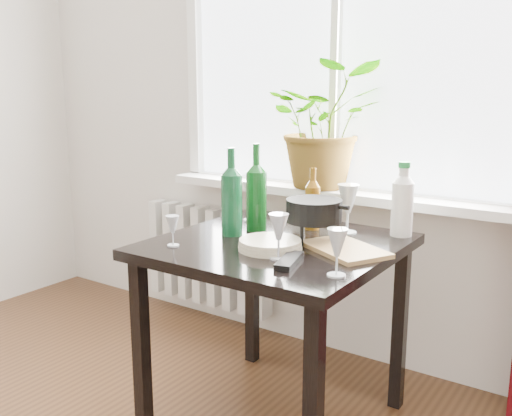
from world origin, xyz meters
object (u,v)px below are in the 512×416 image
Objects in this scene: tv_remote at (289,261)px; wine_bottle_left at (232,191)px; wineglass_front_left at (173,231)px; bottle_amber at (313,198)px; wineglass_back_left at (251,200)px; fondue_pot at (314,221)px; potted_plant at (326,125)px; wineglass_back_center at (348,208)px; table at (276,265)px; wineglass_front_right at (279,236)px; cleaning_bottle at (403,199)px; cutting_board at (345,249)px; radiator at (208,256)px; wineglass_far_right at (337,252)px; plate_stack at (270,244)px; wine_bottle_right at (256,187)px.

wine_bottle_left is at bearing 137.52° from tv_remote.
bottle_amber is at bearing 60.27° from wineglass_front_left.
wineglass_back_left is 0.42m from fondue_pot.
tv_remote is at bearing 7.60° from wineglass_front_left.
potted_plant reaches higher than wineglass_back_center.
fondue_pot is at bearing 87.37° from tv_remote.
table is 5.35× the size of wineglass_front_right.
table is at bearing -135.95° from cleaning_bottle.
cutting_board is at bearing 4.33° from table.
wineglass_front_left reaches higher than radiator.
radiator is 3.96× the size of wineglass_back_center.
wineglass_back_center is at bearing 5.06° from wineglass_back_left.
wineglass_far_right is (0.35, -0.48, -0.05)m from bottle_amber.
wineglass_front_right is 0.79× the size of wineglass_back_center.
wine_bottle_left is 0.29m from wineglass_front_left.
table is at bearing -171.06° from fondue_pot.
fondue_pot reaches higher than wineglass_front_right.
wineglass_back_center is (0.36, 0.28, -0.07)m from wine_bottle_left.
wineglass_front_right is at bearing 167.70° from wineglass_far_right.
wine_bottle_left reaches higher than plate_stack.
tv_remote is (0.02, -0.47, -0.09)m from wineglass_back_center.
wineglass_back_center is at bearing 7.54° from bottle_amber.
cutting_board is (0.10, -0.24, -0.09)m from wineglass_back_center.
wine_bottle_right is (-0.04, -0.52, -0.22)m from potted_plant.
table is at bearing 110.52° from plate_stack.
radiator is 1.38× the size of potted_plant.
wineglass_back_center is (-0.20, 0.50, 0.02)m from wineglass_far_right.
plate_stack reaches higher than cutting_board.
wineglass_front_right is at bearing -27.77° from wine_bottle_left.
wine_bottle_right is 0.41m from wineglass_front_left.
wineglass_front_left is (-0.27, -0.27, 0.15)m from table.
wineglass_front_right is (0.12, -0.19, 0.17)m from table.
tv_remote is at bearing -49.29° from table.
potted_plant is 0.52m from wineglass_back_left.
wineglass_back_left reaches higher than wineglass_far_right.
wineglass_far_right is at bearing -35.53° from radiator.
plate_stack is 0.17m from tv_remote.
wineglass_far_right is (0.01, -0.58, -0.07)m from cleaning_bottle.
wineglass_back_left is 0.49m from wineglass_front_left.
plate_stack is at bearing -21.03° from wine_bottle_left.
wine_bottle_right is at bearing -93.87° from potted_plant.
plate_stack is 0.26m from cutting_board.
wine_bottle_left is at bearing -107.33° from wine_bottle_right.
wineglass_back_left reaches higher than tv_remote.
bottle_amber is at bearing 104.00° from wineglass_front_right.
wine_bottle_left is 0.98× the size of wine_bottle_right.
wine_bottle_right reaches higher than wineglass_front_left.
fondue_pot is (-0.24, -0.27, -0.07)m from cleaning_bottle.
wineglass_far_right is (0.49, -0.86, -0.32)m from potted_plant.
radiator is 1.56m from wineglass_far_right.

